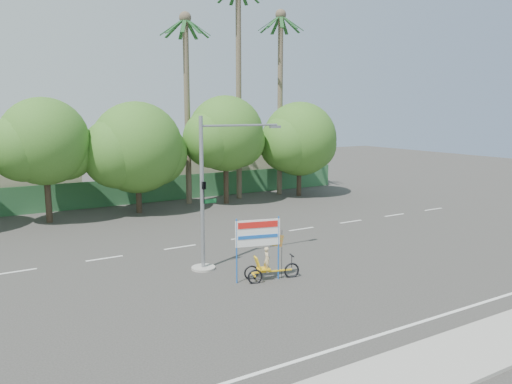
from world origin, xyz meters
TOP-DOWN VIEW (x-y plane):
  - ground at (0.00, 0.00)m, footprint 120.00×120.00m
  - sidewalk_near at (0.00, -7.50)m, footprint 50.00×2.40m
  - fence at (0.00, 21.50)m, footprint 38.00×0.08m
  - building_right at (8.00, 26.00)m, footprint 14.00×8.00m
  - tree_left at (-7.05, 18.00)m, footprint 6.66×5.60m
  - tree_center at (-1.05, 18.00)m, footprint 7.62×6.40m
  - tree_right at (5.95, 18.00)m, footprint 6.90×5.80m
  - tree_far_right at (12.95, 18.00)m, footprint 7.38×6.20m
  - palm_tall at (8.00, 19.50)m, footprint 3.73×3.79m
  - palm_mid at (12.00, 19.50)m, footprint 3.73×3.79m
  - palm_short at (3.50, 19.50)m, footprint 3.73×3.79m
  - traffic_signal at (-2.20, 3.98)m, footprint 4.72×1.10m
  - trike_billboard at (-0.91, 1.26)m, footprint 2.80×1.06m

SIDE VIEW (x-z plane):
  - ground at x=0.00m, z-range 0.00..0.00m
  - sidewalk_near at x=0.00m, z-range 0.00..0.12m
  - fence at x=0.00m, z-range 0.00..2.00m
  - trike_billboard at x=-0.91m, z-range -0.28..2.55m
  - building_right at x=8.00m, z-range 0.00..3.60m
  - traffic_signal at x=-2.20m, z-range -0.58..6.42m
  - tree_center at x=-1.05m, z-range 0.54..8.39m
  - tree_far_right at x=12.95m, z-range 0.68..8.61m
  - tree_left at x=-7.05m, z-range 1.02..9.09m
  - tree_right at x=5.95m, z-range 1.06..9.42m
  - palm_short at x=3.50m, z-range 1.64..16.09m
  - palm_mid at x=12.00m, z-range 1.67..17.12m
  - palm_tall at x=8.00m, z-range 1.74..19.19m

